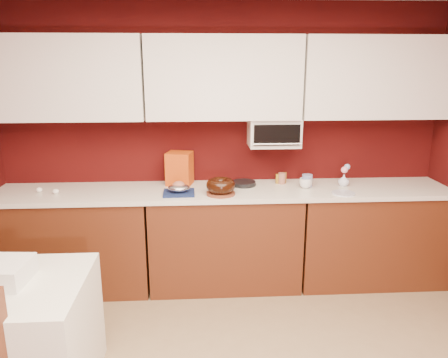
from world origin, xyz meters
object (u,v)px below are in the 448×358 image
foil_ham_nest (179,188)px  coffee_mug (306,182)px  blue_jar (307,181)px  flower_vase (344,179)px  pandoro_box (180,168)px  bundt_cake (221,185)px  toaster_oven (274,132)px  dining_table (4,341)px

foil_ham_nest → coffee_mug: 1.12m
coffee_mug → blue_jar: (0.02, 0.04, 0.00)m
coffee_mug → flower_vase: bearing=7.7°
pandoro_box → coffee_mug: (1.12, -0.19, -0.09)m
foil_ham_nest → coffee_mug: size_ratio=1.73×
bundt_cake → flower_vase: size_ratio=2.10×
toaster_oven → flower_vase: toaster_oven is taller
toaster_oven → coffee_mug: bearing=-31.6°
coffee_mug → flower_vase: size_ratio=0.91×
flower_vase → dining_table: bearing=-150.7°
dining_table → foil_ham_nest: bearing=50.5°
flower_vase → toaster_oven: bearing=169.5°
pandoro_box → foil_ham_nest: bearing=-76.2°
dining_table → pandoro_box: bearing=56.8°
pandoro_box → blue_jar: size_ratio=2.69×
toaster_oven → flower_vase: bearing=-10.5°
toaster_oven → coffee_mug: size_ratio=4.22×
dining_table → foil_ham_nest: foil_ham_nest is taller
toaster_oven → bundt_cake: 0.71m
bundt_cake → foil_ham_nest: (-0.35, 0.04, -0.03)m
toaster_oven → foil_ham_nest: size_ratio=2.43×
coffee_mug → blue_jar: 0.05m
dining_table → blue_jar: 2.61m
dining_table → pandoro_box: 1.95m
toaster_oven → pandoro_box: 0.91m
foil_ham_nest → flower_vase: flower_vase is taller
toaster_oven → blue_jar: size_ratio=4.07×
dining_table → bundt_cake: (1.36, 1.18, 0.61)m
foil_ham_nest → coffee_mug: (1.11, 0.12, -0.00)m
coffee_mug → flower_vase: (0.36, 0.05, 0.01)m
pandoro_box → coffee_mug: size_ratio=2.78×
coffee_mug → foil_ham_nest: bearing=-173.9°
bundt_cake → foil_ham_nest: bearing=173.6°
bundt_cake → pandoro_box: (-0.35, 0.35, 0.07)m
bundt_cake → toaster_oven: bearing=33.3°
toaster_oven → coffee_mug: (0.27, -0.17, -0.42)m
bundt_cake → flower_vase: (1.12, 0.21, -0.02)m
dining_table → foil_ham_nest: size_ratio=5.40×
foil_ham_nest → flower_vase: size_ratio=1.58×
pandoro_box → coffee_mug: bearing=3.6°
blue_jar → coffee_mug: bearing=-120.0°
coffee_mug → blue_jar: blue_jar is taller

